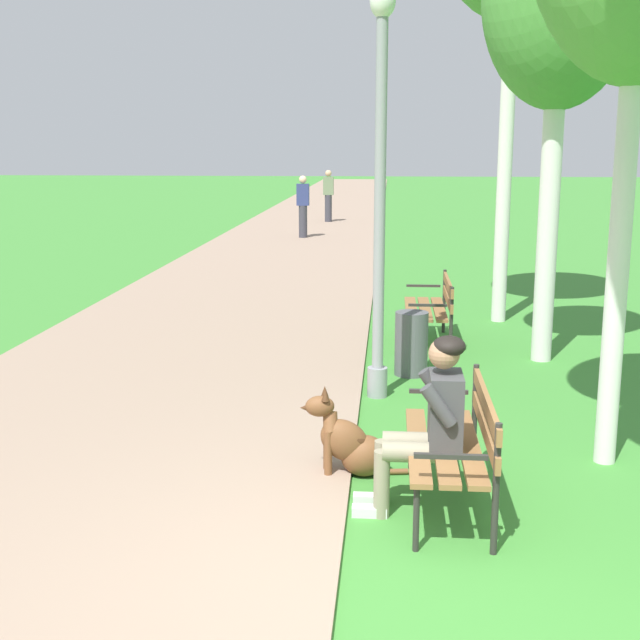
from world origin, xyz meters
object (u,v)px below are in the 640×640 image
person_seated_on_near_bench (429,418)px  park_bench_near (458,437)px  lamp_post_near (380,192)px  pedestrian_distant (303,207)px  dog_brown (351,444)px  pedestrian_further_distant (328,196)px  litter_bin (411,343)px  park_bench_mid (433,304)px

person_seated_on_near_bench → park_bench_near: bearing=27.4°
park_bench_near → lamp_post_near: 3.07m
park_bench_near → person_seated_on_near_bench: 0.29m
person_seated_on_near_bench → pedestrian_distant: size_ratio=0.76×
person_seated_on_near_bench → dog_brown: size_ratio=1.50×
lamp_post_near → pedestrian_distant: (-2.18, 14.05, -1.20)m
person_seated_on_near_bench → dog_brown: 0.92m
lamp_post_near → pedestrian_distant: size_ratio=2.38×
park_bench_near → dog_brown: (-0.76, 0.50, -0.25)m
pedestrian_further_distant → pedestrian_distant: bearing=-94.2°
lamp_post_near → litter_bin: (0.35, 0.86, -1.69)m
park_bench_mid → pedestrian_distant: (-2.84, 11.72, 0.33)m
dog_brown → lamp_post_near: 2.75m
lamp_post_near → park_bench_mid: bearing=74.3°
pedestrian_further_distant → park_bench_near: bearing=-83.4°
person_seated_on_near_bench → pedestrian_distant: pedestrian_distant is taller
dog_brown → pedestrian_further_distant: 20.80m
park_bench_mid → pedestrian_further_distant: bearing=98.7°
park_bench_near → dog_brown: 0.94m
dog_brown → pedestrian_distant: size_ratio=0.50×
lamp_post_near → pedestrian_further_distant: size_ratio=2.38×
park_bench_near → lamp_post_near: size_ratio=0.38×
lamp_post_near → dog_brown: bearing=-94.6°
lamp_post_near → pedestrian_further_distant: (-1.85, 18.63, -1.20)m
litter_bin → pedestrian_distant: bearing=100.9°
dog_brown → lamp_post_near: size_ratio=0.21×
park_bench_near → pedestrian_further_distant: 21.36m
person_seated_on_near_bench → pedestrian_further_distant: pedestrian_further_distant is taller
dog_brown → pedestrian_further_distant: pedestrian_further_distant is taller
park_bench_mid → dog_brown: park_bench_mid is taller
park_bench_near → lamp_post_near: bearing=102.9°
person_seated_on_near_bench → litter_bin: 3.58m
park_bench_mid → lamp_post_near: (-0.66, -2.33, 1.52)m
pedestrian_distant → pedestrian_further_distant: same height
person_seated_on_near_bench → dog_brown: bearing=132.4°
park_bench_near → dog_brown: bearing=146.7°
person_seated_on_near_bench → lamp_post_near: size_ratio=0.32×
person_seated_on_near_bench → pedestrian_distant: (-2.57, 16.75, 0.16)m
park_bench_mid → park_bench_near: bearing=-90.7°
person_seated_on_near_bench → pedestrian_further_distant: (-2.23, 21.33, 0.16)m
lamp_post_near → pedestrian_further_distant: lamp_post_near is taller
park_bench_near → park_bench_mid: bearing=89.3°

